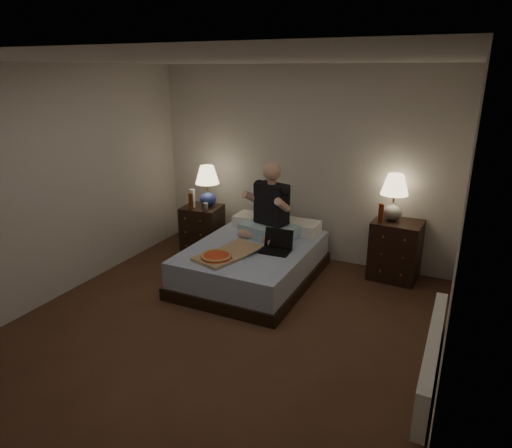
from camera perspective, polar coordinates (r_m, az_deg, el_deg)
The scene contains 18 objects.
floor at distance 4.56m, azimuth -4.99°, elevation -13.53°, with size 4.00×4.50×0.00m, color brown.
ceiling at distance 3.86m, azimuth -6.09°, elevation 19.69°, with size 4.00×4.50×0.00m, color white.
wall_back at distance 6.02m, azimuth 5.56°, elevation 7.37°, with size 4.00×2.50×0.00m, color beige.
wall_left at distance 5.32m, azimuth -24.44°, elevation 4.24°, with size 4.50×2.50×0.00m, color beige.
wall_right at distance 3.51m, azimuth 23.93°, elevation -2.61°, with size 4.50×2.50×0.00m, color beige.
bed at distance 5.50m, azimuth -0.46°, elevation -4.89°, with size 1.33×1.77×0.44m, color #5973B2.
nightstand_left at distance 6.37m, azimuth -6.70°, elevation -0.64°, with size 0.50×0.45×0.65m, color black.
nightstand_right at distance 5.78m, azimuth 17.06°, elevation -3.08°, with size 0.56×0.50×0.72m, color black.
lamp_left at distance 6.21m, azimuth -6.08°, elevation 4.72°, with size 0.32×0.32×0.56m, color navy, non-canonical shape.
lamp_right at distance 5.59m, azimuth 16.84°, elevation 3.17°, with size 0.32×0.32×0.56m, color gray, non-canonical shape.
water_bottle at distance 6.23m, azimuth -7.95°, elevation 3.21°, with size 0.07×0.07×0.25m, color silver.
soda_can at distance 6.10m, azimuth -6.32°, elevation 2.19°, with size 0.07×0.07×0.10m, color silver.
beer_bottle_left at distance 6.11m, azimuth -8.14°, elevation 2.78°, with size 0.06×0.06×0.23m, color #56300C.
beer_bottle_right at distance 5.52m, azimuth 15.35°, elevation 1.33°, with size 0.06×0.06×0.23m, color #601F0D.
person at distance 5.57m, azimuth 1.64°, elevation 2.89°, with size 0.66×0.52×0.93m, color black, non-canonical shape.
laptop at distance 5.20m, azimuth 2.42°, elevation -2.30°, with size 0.34×0.28×0.24m, color black, non-canonical shape.
pizza_box at distance 5.02m, azimuth -4.98°, elevation -4.13°, with size 0.40×0.76×0.08m, color tan, non-canonical shape.
radiator at distance 4.16m, azimuth 21.11°, elevation -15.13°, with size 0.10×1.60×0.40m, color white.
Camera 1 is at (1.99, -3.30, 2.43)m, focal length 32.00 mm.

